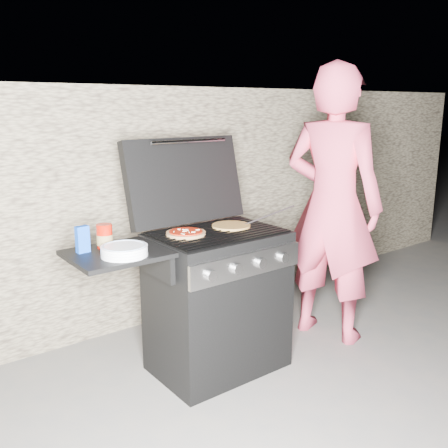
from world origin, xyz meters
TOP-DOWN VIEW (x-y plane):
  - ground at (0.00, 0.00)m, footprint 50.00×50.00m
  - stone_wall at (0.00, 1.05)m, footprint 8.00×0.35m
  - gas_grill at (-0.25, 0.00)m, footprint 1.34×0.79m
  - pizza_topped at (-0.20, 0.05)m, footprint 0.31×0.31m
  - pizza_plain at (0.14, 0.04)m, footprint 0.31×0.31m
  - sauce_jar at (-0.69, 0.11)m, footprint 0.11×0.11m
  - blue_carton at (-0.82, 0.10)m, footprint 0.07×0.04m
  - plate_stack at (-0.67, -0.09)m, footprint 0.27×0.27m
  - person at (0.94, -0.10)m, footprint 0.67×0.82m
  - tongs at (0.43, 0.00)m, footprint 0.43×0.03m

SIDE VIEW (x-z plane):
  - ground at x=0.00m, z-range 0.00..0.00m
  - gas_grill at x=-0.25m, z-range 0.00..0.91m
  - stone_wall at x=0.00m, z-range 0.00..1.80m
  - pizza_plain at x=0.14m, z-range 0.91..0.92m
  - pizza_topped at x=-0.20m, z-range 0.91..0.94m
  - plate_stack at x=-0.67m, z-range 0.90..0.96m
  - tongs at x=0.43m, z-range 0.91..1.00m
  - sauce_jar at x=-0.69m, z-range 0.90..1.04m
  - blue_carton at x=-0.82m, z-range 0.90..1.05m
  - person at x=0.94m, z-range 0.00..1.95m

